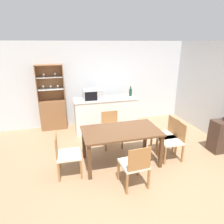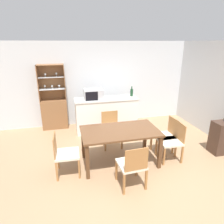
{
  "view_description": "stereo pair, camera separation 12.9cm",
  "coord_description": "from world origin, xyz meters",
  "px_view_note": "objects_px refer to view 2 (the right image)",
  "views": [
    {
      "loc": [
        -1.46,
        -3.48,
        2.5
      ],
      "look_at": [
        -0.24,
        1.04,
        0.87
      ],
      "focal_mm": 32.0,
      "sensor_mm": 36.0,
      "label": 1
    },
    {
      "loc": [
        -1.33,
        -3.51,
        2.5
      ],
      "look_at": [
        -0.24,
        1.04,
        0.87
      ],
      "focal_mm": 32.0,
      "sensor_mm": 36.0,
      "label": 2
    }
  ],
  "objects_px": {
    "dining_chair_side_right_near": "(172,141)",
    "dining_chair_head_far": "(111,129)",
    "dining_chair_side_left_near": "(65,154)",
    "dining_chair_head_near": "(132,165)",
    "side_cabinet": "(224,137)",
    "dining_chair_side_right_far": "(166,136)",
    "display_cabinet": "(54,110)",
    "wine_bottle": "(132,92)",
    "dining_table": "(120,134)",
    "microwave": "(93,94)"
  },
  "relations": [
    {
      "from": "dining_chair_side_right_near",
      "to": "dining_chair_head_far",
      "type": "relative_size",
      "value": 1.0
    },
    {
      "from": "dining_chair_side_left_near",
      "to": "dining_chair_head_near",
      "type": "bearing_deg",
      "value": 62.33
    },
    {
      "from": "side_cabinet",
      "to": "dining_chair_side_left_near",
      "type": "bearing_deg",
      "value": 179.74
    },
    {
      "from": "dining_chair_side_right_far",
      "to": "display_cabinet",
      "type": "bearing_deg",
      "value": 49.01
    },
    {
      "from": "dining_chair_side_right_far",
      "to": "side_cabinet",
      "type": "xyz_separation_m",
      "value": [
        1.37,
        -0.29,
        -0.06
      ]
    },
    {
      "from": "dining_chair_side_right_near",
      "to": "wine_bottle",
      "type": "height_order",
      "value": "wine_bottle"
    },
    {
      "from": "dining_chair_side_right_near",
      "to": "side_cabinet",
      "type": "relative_size",
      "value": 1.11
    },
    {
      "from": "dining_chair_head_far",
      "to": "dining_chair_head_near",
      "type": "relative_size",
      "value": 1.0
    },
    {
      "from": "display_cabinet",
      "to": "dining_chair_side_right_near",
      "type": "distance_m",
      "value": 3.53
    },
    {
      "from": "dining_chair_head_far",
      "to": "dining_chair_side_right_far",
      "type": "height_order",
      "value": "same"
    },
    {
      "from": "dining_chair_head_near",
      "to": "wine_bottle",
      "type": "xyz_separation_m",
      "value": [
        0.87,
        2.65,
        0.64
      ]
    },
    {
      "from": "dining_table",
      "to": "dining_chair_side_left_near",
      "type": "bearing_deg",
      "value": -173.31
    },
    {
      "from": "dining_chair_side_left_near",
      "to": "microwave",
      "type": "bearing_deg",
      "value": 157.85
    },
    {
      "from": "dining_chair_side_right_far",
      "to": "dining_chair_side_right_near",
      "type": "bearing_deg",
      "value": 179.09
    },
    {
      "from": "dining_chair_head_near",
      "to": "side_cabinet",
      "type": "bearing_deg",
      "value": 10.8
    },
    {
      "from": "display_cabinet",
      "to": "dining_chair_head_far",
      "type": "relative_size",
      "value": 2.23
    },
    {
      "from": "dining_chair_side_right_near",
      "to": "dining_chair_side_right_far",
      "type": "height_order",
      "value": "same"
    },
    {
      "from": "side_cabinet",
      "to": "dining_table",
      "type": "bearing_deg",
      "value": 176.55
    },
    {
      "from": "dining_chair_head_near",
      "to": "side_cabinet",
      "type": "distance_m",
      "value": 2.6
    },
    {
      "from": "dining_chair_head_far",
      "to": "dining_chair_head_near",
      "type": "height_order",
      "value": "same"
    },
    {
      "from": "wine_bottle",
      "to": "dining_chair_side_left_near",
      "type": "bearing_deg",
      "value": -135.63
    },
    {
      "from": "dining_chair_head_far",
      "to": "side_cabinet",
      "type": "height_order",
      "value": "dining_chair_head_far"
    },
    {
      "from": "dining_chair_head_near",
      "to": "dining_chair_side_left_near",
      "type": "distance_m",
      "value": 1.33
    },
    {
      "from": "dining_chair_side_left_near",
      "to": "wine_bottle",
      "type": "distance_m",
      "value": 2.91
    },
    {
      "from": "wine_bottle",
      "to": "dining_table",
      "type": "bearing_deg",
      "value": -115.36
    },
    {
      "from": "dining_chair_head_near",
      "to": "microwave",
      "type": "distance_m",
      "value": 2.67
    },
    {
      "from": "microwave",
      "to": "dining_chair_head_near",
      "type": "bearing_deg",
      "value": -83.61
    },
    {
      "from": "dining_chair_side_left_near",
      "to": "wine_bottle",
      "type": "relative_size",
      "value": 2.94
    },
    {
      "from": "dining_chair_side_right_far",
      "to": "side_cabinet",
      "type": "relative_size",
      "value": 1.11
    },
    {
      "from": "display_cabinet",
      "to": "dining_table",
      "type": "distance_m",
      "value": 2.69
    },
    {
      "from": "side_cabinet",
      "to": "dining_chair_head_near",
      "type": "bearing_deg",
      "value": -165.58
    },
    {
      "from": "dining_table",
      "to": "dining_chair_side_right_far",
      "type": "xyz_separation_m",
      "value": [
        1.15,
        0.14,
        -0.23
      ]
    },
    {
      "from": "dining_chair_side_right_near",
      "to": "microwave",
      "type": "bearing_deg",
      "value": 39.63
    },
    {
      "from": "dining_chair_side_right_far",
      "to": "microwave",
      "type": "relative_size",
      "value": 1.63
    },
    {
      "from": "display_cabinet",
      "to": "dining_chair_side_right_far",
      "type": "height_order",
      "value": "display_cabinet"
    },
    {
      "from": "display_cabinet",
      "to": "dining_table",
      "type": "xyz_separation_m",
      "value": [
        1.41,
        -2.29,
        0.09
      ]
    },
    {
      "from": "display_cabinet",
      "to": "dining_chair_side_left_near",
      "type": "height_order",
      "value": "display_cabinet"
    },
    {
      "from": "dining_chair_side_right_near",
      "to": "side_cabinet",
      "type": "height_order",
      "value": "dining_chair_side_right_near"
    },
    {
      "from": "dining_chair_side_right_near",
      "to": "side_cabinet",
      "type": "xyz_separation_m",
      "value": [
        1.37,
        -0.01,
        -0.06
      ]
    },
    {
      "from": "dining_chair_head_far",
      "to": "microwave",
      "type": "bearing_deg",
      "value": -74.0
    },
    {
      "from": "dining_chair_head_far",
      "to": "dining_chair_side_left_near",
      "type": "distance_m",
      "value": 1.48
    },
    {
      "from": "microwave",
      "to": "side_cabinet",
      "type": "bearing_deg",
      "value": -34.35
    },
    {
      "from": "dining_chair_head_near",
      "to": "dining_chair_side_right_near",
      "type": "bearing_deg",
      "value": 26.34
    },
    {
      "from": "dining_chair_side_left_near",
      "to": "side_cabinet",
      "type": "relative_size",
      "value": 1.11
    },
    {
      "from": "display_cabinet",
      "to": "dining_chair_side_left_near",
      "type": "relative_size",
      "value": 2.23
    },
    {
      "from": "dining_chair_head_near",
      "to": "side_cabinet",
      "type": "relative_size",
      "value": 1.11
    },
    {
      "from": "dining_chair_side_right_near",
      "to": "dining_chair_side_left_near",
      "type": "relative_size",
      "value": 1.0
    },
    {
      "from": "dining_chair_side_left_near",
      "to": "dining_chair_head_far",
      "type": "bearing_deg",
      "value": 131.45
    },
    {
      "from": "display_cabinet",
      "to": "dining_chair_side_left_near",
      "type": "xyz_separation_m",
      "value": [
        0.26,
        -2.43,
        -0.14
      ]
    },
    {
      "from": "dining_table",
      "to": "dining_chair_side_right_near",
      "type": "relative_size",
      "value": 1.87
    }
  ]
}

